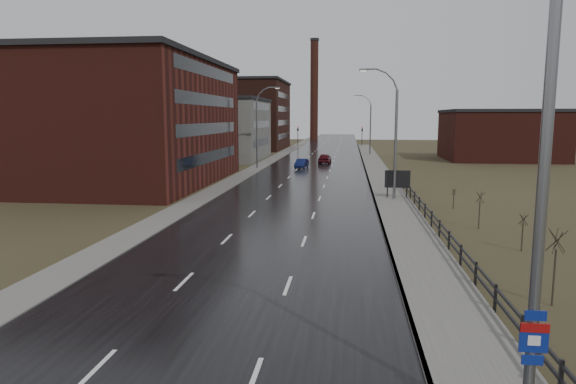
% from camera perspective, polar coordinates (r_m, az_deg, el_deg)
% --- Properties ---
extents(road, '(14.00, 300.00, 0.06)m').
position_cam_1_polar(road, '(69.58, 2.77, 2.38)').
color(road, black).
rests_on(road, ground).
extents(sidewalk_right, '(3.20, 180.00, 0.18)m').
position_cam_1_polar(sidewalk_right, '(44.77, 11.54, -1.01)').
color(sidewalk_right, '#595651').
rests_on(sidewalk_right, ground).
extents(curb_right, '(0.16, 180.00, 0.18)m').
position_cam_1_polar(curb_right, '(44.67, 9.60, -0.98)').
color(curb_right, slate).
rests_on(curb_right, ground).
extents(sidewalk_left, '(2.40, 260.00, 0.12)m').
position_cam_1_polar(sidewalk_left, '(70.62, -3.89, 2.48)').
color(sidewalk_left, '#595651').
rests_on(sidewalk_left, ground).
extents(warehouse_near, '(22.44, 28.56, 13.50)m').
position_cam_1_polar(warehouse_near, '(59.88, -18.92, 7.44)').
color(warehouse_near, '#471914').
rests_on(warehouse_near, ground).
extents(warehouse_mid, '(16.32, 20.40, 10.50)m').
position_cam_1_polar(warehouse_mid, '(90.00, -7.97, 6.99)').
color(warehouse_mid, slate).
rests_on(warehouse_mid, ground).
extents(warehouse_far, '(26.52, 24.48, 15.50)m').
position_cam_1_polar(warehouse_far, '(120.30, -6.67, 8.52)').
color(warehouse_far, '#331611').
rests_on(warehouse_far, ground).
extents(building_right, '(18.36, 16.32, 8.50)m').
position_cam_1_polar(building_right, '(94.59, 22.52, 5.90)').
color(building_right, '#471914').
rests_on(building_right, ground).
extents(smokestack, '(2.70, 2.70, 30.70)m').
position_cam_1_polar(smokestack, '(159.62, 2.93, 11.28)').
color(smokestack, '#331611').
rests_on(smokestack, ground).
extents(streetlight_main, '(3.91, 0.29, 12.11)m').
position_cam_1_polar(streetlight_main, '(11.69, 25.04, 1.85)').
color(streetlight_main, slate).
rests_on(streetlight_main, ground).
extents(streetlight_right_mid, '(3.36, 0.28, 11.35)m').
position_cam_1_polar(streetlight_right_mid, '(45.21, 11.52, 6.41)').
color(streetlight_right_mid, slate).
rests_on(streetlight_right_mid, ground).
extents(streetlight_left, '(3.36, 0.28, 11.35)m').
position_cam_1_polar(streetlight_left, '(72.14, -3.24, 7.21)').
color(streetlight_left, slate).
rests_on(streetlight_left, ground).
extents(streetlight_right_far, '(3.36, 0.28, 11.35)m').
position_cam_1_polar(streetlight_right_far, '(99.12, 8.98, 7.42)').
color(streetlight_right_far, slate).
rests_on(streetlight_right_far, ground).
extents(guardrail, '(0.10, 53.05, 1.10)m').
position_cam_1_polar(guardrail, '(28.65, 17.71, -5.21)').
color(guardrail, black).
rests_on(guardrail, ground).
extents(shrub_c, '(0.71, 0.75, 3.01)m').
position_cam_1_polar(shrub_c, '(22.28, 27.53, -7.24)').
color(shrub_c, '#382D23').
rests_on(shrub_c, ground).
extents(shrub_d, '(0.49, 0.52, 2.06)m').
position_cam_1_polar(shrub_d, '(30.56, 24.62, -4.01)').
color(shrub_d, '#382D23').
rests_on(shrub_d, ground).
extents(shrub_e, '(0.58, 0.61, 2.44)m').
position_cam_1_polar(shrub_e, '(35.55, 20.52, -1.80)').
color(shrub_e, '#382D23').
rests_on(shrub_e, ground).
extents(shrub_f, '(0.39, 0.41, 1.61)m').
position_cam_1_polar(shrub_f, '(42.78, 17.93, -0.64)').
color(shrub_f, '#382D23').
rests_on(shrub_f, ground).
extents(billboard, '(2.21, 0.17, 2.59)m').
position_cam_1_polar(billboard, '(46.16, 12.06, 1.32)').
color(billboard, black).
rests_on(billboard, ground).
extents(traffic_light_left, '(0.58, 2.73, 5.30)m').
position_cam_1_polar(traffic_light_left, '(129.70, 1.11, 7.16)').
color(traffic_light_left, black).
rests_on(traffic_light_left, ground).
extents(traffic_light_right, '(0.58, 2.73, 5.30)m').
position_cam_1_polar(traffic_light_right, '(129.11, 8.24, 7.07)').
color(traffic_light_right, black).
rests_on(traffic_light_right, ground).
extents(car_near, '(1.79, 4.09, 1.31)m').
position_cam_1_polar(car_near, '(72.88, 1.53, 3.15)').
color(car_near, '#0D1645').
rests_on(car_near, ground).
extents(car_far, '(2.04, 4.62, 1.54)m').
position_cam_1_polar(car_far, '(80.63, 4.11, 3.71)').
color(car_far, '#4A0C16').
rests_on(car_far, ground).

